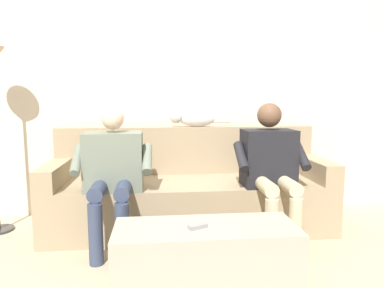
# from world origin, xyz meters

# --- Properties ---
(ground_plane) EXTENTS (8.00, 8.00, 0.00)m
(ground_plane) POSITION_xyz_m (0.00, 0.60, 0.00)
(ground_plane) COLOR tan
(back_wall) EXTENTS (4.95, 0.06, 2.75)m
(back_wall) POSITION_xyz_m (0.00, -0.59, 1.38)
(back_wall) COLOR beige
(back_wall) RESTS_ON ground
(couch) EXTENTS (2.42, 0.77, 0.88)m
(couch) POSITION_xyz_m (0.00, -0.12, 0.29)
(couch) COLOR #9E896B
(couch) RESTS_ON ground
(coffee_table) EXTENTS (1.09, 0.42, 0.39)m
(coffee_table) POSITION_xyz_m (0.00, 0.93, 0.20)
(coffee_table) COLOR #A89E8E
(coffee_table) RESTS_ON ground
(person_left_seated) EXTENTS (0.57, 0.58, 1.11)m
(person_left_seated) POSITION_xyz_m (-0.62, 0.24, 0.63)
(person_left_seated) COLOR black
(person_left_seated) RESTS_ON ground
(person_right_seated) EXTENTS (0.60, 0.58, 1.07)m
(person_right_seated) POSITION_xyz_m (0.62, 0.23, 0.61)
(person_right_seated) COLOR slate
(person_right_seated) RESTS_ON ground
(cat_on_backrest) EXTENTS (0.59, 0.13, 0.17)m
(cat_on_backrest) POSITION_xyz_m (-0.05, -0.38, 0.96)
(cat_on_backrest) COLOR silver
(cat_on_backrest) RESTS_ON couch
(remote_gray) EXTENTS (0.12, 0.09, 0.02)m
(remote_gray) POSITION_xyz_m (0.05, 0.96, 0.40)
(remote_gray) COLOR gray
(remote_gray) RESTS_ON coffee_table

